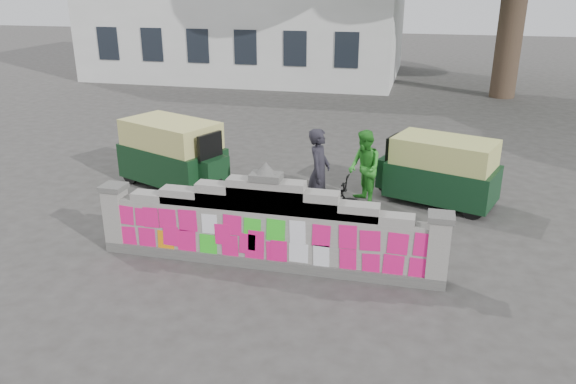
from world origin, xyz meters
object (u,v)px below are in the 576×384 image
cyclist_bike (318,201)px  rickshaw_left (174,153)px  rickshaw_right (440,170)px  pedestrian (364,168)px  cyclist_rider (319,184)px

cyclist_bike → rickshaw_left: (-4.02, 1.61, 0.32)m
cyclist_bike → rickshaw_left: size_ratio=0.68×
rickshaw_left → rickshaw_right: 6.53m
cyclist_bike → pedestrian: pedestrian is taller
cyclist_bike → pedestrian: (0.79, 1.51, 0.32)m
cyclist_rider → rickshaw_left: (-4.02, 1.61, -0.07)m
pedestrian → rickshaw_right: 1.77m
rickshaw_left → rickshaw_right: rickshaw_left is taller
rickshaw_left → rickshaw_right: size_ratio=1.07×
cyclist_rider → pedestrian: size_ratio=1.07×
cyclist_bike → rickshaw_right: bearing=-48.8°
cyclist_bike → rickshaw_left: rickshaw_left is taller
cyclist_bike → pedestrian: 1.74m
cyclist_bike → rickshaw_right: (2.50, 1.98, 0.26)m
pedestrian → rickshaw_right: bearing=75.8°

